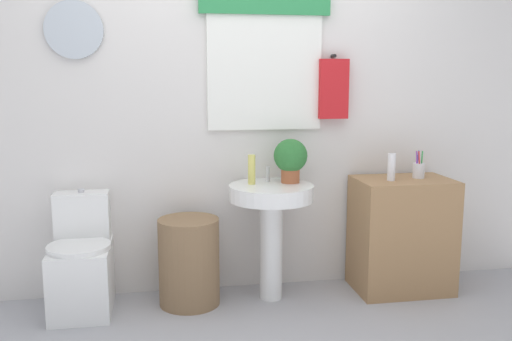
% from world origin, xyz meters
% --- Properties ---
extents(back_wall, '(4.40, 0.18, 2.60)m').
position_xyz_m(back_wall, '(0.00, 1.15, 1.31)').
color(back_wall, silver).
rests_on(back_wall, ground_plane).
extents(toilet, '(0.38, 0.51, 0.75)m').
position_xyz_m(toilet, '(-1.02, 0.88, 0.29)').
color(toilet, white).
rests_on(toilet, ground_plane).
extents(laundry_hamper, '(0.39, 0.39, 0.56)m').
position_xyz_m(laundry_hamper, '(-0.35, 0.85, 0.28)').
color(laundry_hamper, '#846647').
rests_on(laundry_hamper, ground_plane).
extents(pedestal_sink, '(0.55, 0.55, 0.77)m').
position_xyz_m(pedestal_sink, '(0.19, 0.85, 0.59)').
color(pedestal_sink, white).
rests_on(pedestal_sink, ground_plane).
extents(faucet, '(0.03, 0.03, 0.10)m').
position_xyz_m(faucet, '(0.19, 0.97, 0.82)').
color(faucet, silver).
rests_on(faucet, pedestal_sink).
extents(wooden_cabinet, '(0.64, 0.44, 0.78)m').
position_xyz_m(wooden_cabinet, '(1.10, 0.85, 0.39)').
color(wooden_cabinet, '#9E754C').
rests_on(wooden_cabinet, ground_plane).
extents(soap_bottle, '(0.05, 0.05, 0.19)m').
position_xyz_m(soap_bottle, '(0.07, 0.90, 0.86)').
color(soap_bottle, '#DBD166').
rests_on(soap_bottle, pedestal_sink).
extents(potted_plant, '(0.22, 0.22, 0.29)m').
position_xyz_m(potted_plant, '(0.33, 0.91, 0.93)').
color(potted_plant, '#AD5B38').
rests_on(potted_plant, pedestal_sink).
extents(lotion_bottle, '(0.05, 0.05, 0.18)m').
position_xyz_m(lotion_bottle, '(0.99, 0.81, 0.87)').
color(lotion_bottle, white).
rests_on(lotion_bottle, wooden_cabinet).
extents(toothbrush_cup, '(0.08, 0.08, 0.19)m').
position_xyz_m(toothbrush_cup, '(1.21, 0.87, 0.83)').
color(toothbrush_cup, silver).
rests_on(toothbrush_cup, wooden_cabinet).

